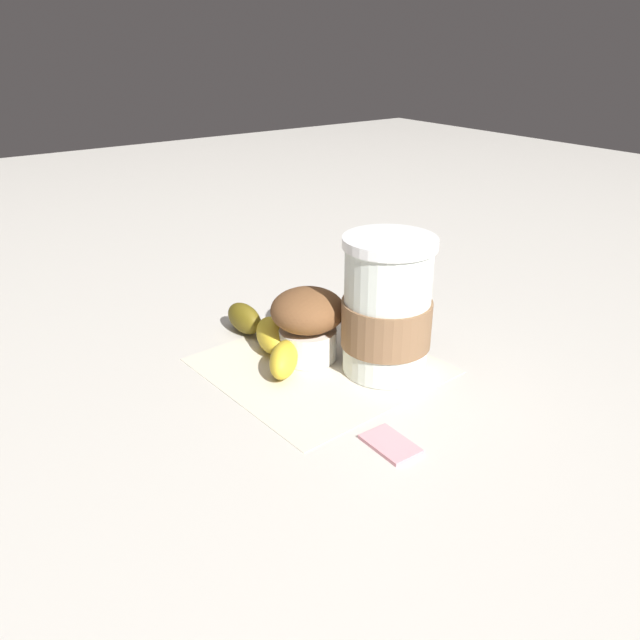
{
  "coord_description": "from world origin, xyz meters",
  "views": [
    {
      "loc": [
        0.35,
        0.47,
        0.33
      ],
      "look_at": [
        0.0,
        0.0,
        0.05
      ],
      "focal_mm": 35.0,
      "sensor_mm": 36.0,
      "label": 1
    }
  ],
  "objects_px": {
    "banana": "(267,337)",
    "muffin": "(308,321)",
    "coffee_cup": "(387,310)",
    "sugar_packet": "(390,442)"
  },
  "relations": [
    {
      "from": "coffee_cup",
      "to": "muffin",
      "type": "bearing_deg",
      "value": -53.88
    },
    {
      "from": "banana",
      "to": "sugar_packet",
      "type": "distance_m",
      "value": 0.21
    },
    {
      "from": "muffin",
      "to": "banana",
      "type": "bearing_deg",
      "value": -53.88
    },
    {
      "from": "banana",
      "to": "coffee_cup",
      "type": "bearing_deg",
      "value": 126.12
    },
    {
      "from": "coffee_cup",
      "to": "banana",
      "type": "bearing_deg",
      "value": -53.88
    },
    {
      "from": "banana",
      "to": "muffin",
      "type": "bearing_deg",
      "value": 126.12
    },
    {
      "from": "coffee_cup",
      "to": "muffin",
      "type": "relative_size",
      "value": 1.82
    },
    {
      "from": "coffee_cup",
      "to": "muffin",
      "type": "height_order",
      "value": "coffee_cup"
    },
    {
      "from": "muffin",
      "to": "sugar_packet",
      "type": "height_order",
      "value": "muffin"
    },
    {
      "from": "muffin",
      "to": "coffee_cup",
      "type": "bearing_deg",
      "value": 126.12
    }
  ]
}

